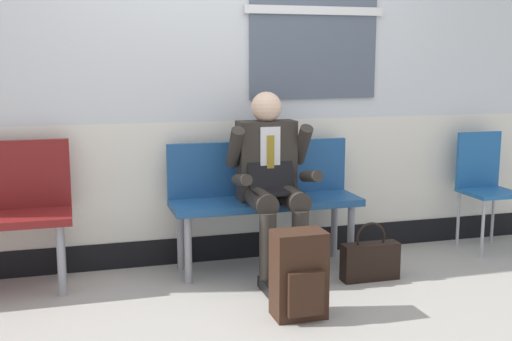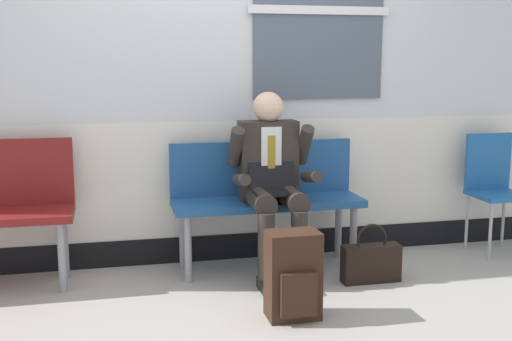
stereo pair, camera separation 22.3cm
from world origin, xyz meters
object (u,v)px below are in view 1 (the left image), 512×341
(bench_with_person, at_px, (263,192))
(folding_chair, at_px, (484,179))
(person_seated, at_px, (272,179))
(handbag, at_px, (370,260))
(backpack, at_px, (299,275))

(bench_with_person, xyz_separation_m, folding_chair, (1.80, -0.02, 0.00))
(bench_with_person, bearing_deg, person_seated, -90.00)
(bench_with_person, relative_size, handbag, 3.32)
(backpack, bearing_deg, person_seated, 84.63)
(person_seated, height_order, folding_chair, person_seated)
(bench_with_person, distance_m, person_seated, 0.24)
(backpack, bearing_deg, handbag, 34.64)
(backpack, xyz_separation_m, folding_chair, (1.88, 0.94, 0.30))
(bench_with_person, relative_size, person_seated, 1.06)
(bench_with_person, bearing_deg, handbag, -38.84)
(handbag, relative_size, folding_chair, 0.44)
(backpack, height_order, folding_chair, folding_chair)
(folding_chair, bearing_deg, handbag, -158.50)
(handbag, bearing_deg, backpack, -145.36)
(person_seated, relative_size, backpack, 2.47)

